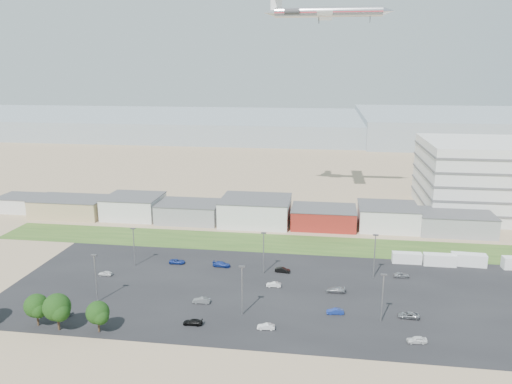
% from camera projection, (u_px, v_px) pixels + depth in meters
% --- Properties ---
extents(ground, '(700.00, 700.00, 0.00)m').
position_uv_depth(ground, '(233.00, 335.00, 94.07)').
color(ground, '#987F61').
rests_on(ground, ground).
extents(parking_lot, '(120.00, 50.00, 0.01)m').
position_uv_depth(parking_lot, '(271.00, 291.00, 112.59)').
color(parking_lot, black).
rests_on(parking_lot, ground).
extents(grass_strip, '(160.00, 16.00, 0.02)m').
position_uv_depth(grass_strip, '(267.00, 243.00, 144.05)').
color(grass_strip, '#2F511E').
rests_on(grass_strip, ground).
extents(hills_backdrop, '(700.00, 200.00, 9.00)m').
position_uv_depth(hills_backdrop, '(359.00, 128.00, 390.18)').
color(hills_backdrop, gray).
rests_on(hills_backdrop, ground).
extents(building_row, '(170.00, 20.00, 8.00)m').
position_uv_depth(building_row, '(223.00, 210.00, 163.74)').
color(building_row, silver).
rests_on(building_row, ground).
extents(box_trailer_a, '(7.36, 2.34, 2.76)m').
position_uv_depth(box_trailer_a, '(407.00, 258.00, 128.83)').
color(box_trailer_a, silver).
rests_on(box_trailer_a, ground).
extents(box_trailer_b, '(8.02, 2.57, 3.00)m').
position_uv_depth(box_trailer_b, '(440.00, 260.00, 127.13)').
color(box_trailer_b, silver).
rests_on(box_trailer_b, ground).
extents(box_trailer_c, '(8.60, 3.15, 3.17)m').
position_uv_depth(box_trailer_c, '(469.00, 260.00, 126.98)').
color(box_trailer_c, silver).
rests_on(box_trailer_c, ground).
extents(tree_mid, '(4.93, 4.93, 7.39)m').
position_uv_depth(tree_mid, '(37.00, 308.00, 96.60)').
color(tree_mid, black).
rests_on(tree_mid, ground).
extents(tree_right, '(5.59, 5.59, 8.38)m').
position_uv_depth(tree_right, '(57.00, 310.00, 94.80)').
color(tree_right, black).
rests_on(tree_right, ground).
extents(tree_near, '(4.71, 4.71, 7.07)m').
position_uv_depth(tree_near, '(98.00, 315.00, 94.26)').
color(tree_near, black).
rests_on(tree_near, ground).
extents(lightpole_front_l, '(1.27, 0.53, 10.78)m').
position_uv_depth(lightpole_front_l, '(96.00, 278.00, 106.16)').
color(lightpole_front_l, slate).
rests_on(lightpole_front_l, ground).
extents(lightpole_front_m, '(1.24, 0.52, 10.58)m').
position_uv_depth(lightpole_front_m, '(242.00, 291.00, 100.59)').
color(lightpole_front_m, slate).
rests_on(lightpole_front_m, ground).
extents(lightpole_front_r, '(1.19, 0.50, 10.13)m').
position_uv_depth(lightpole_front_r, '(382.00, 298.00, 97.72)').
color(lightpole_front_r, slate).
rests_on(lightpole_front_r, ground).
extents(lightpole_back_l, '(1.18, 0.49, 10.01)m').
position_uv_depth(lightpole_back_l, '(134.00, 247.00, 126.19)').
color(lightpole_back_l, slate).
rests_on(lightpole_back_l, ground).
extents(lightpole_back_m, '(1.24, 0.52, 10.51)m').
position_uv_depth(lightpole_back_m, '(264.00, 253.00, 121.30)').
color(lightpole_back_m, slate).
rests_on(lightpole_back_m, ground).
extents(lightpole_back_r, '(1.28, 0.53, 10.91)m').
position_uv_depth(lightpole_back_r, '(374.00, 256.00, 118.62)').
color(lightpole_back_r, slate).
rests_on(lightpole_back_r, ground).
extents(airliner, '(43.92, 30.10, 12.92)m').
position_uv_depth(airliner, '(328.00, 12.00, 166.73)').
color(airliner, silver).
extents(parked_car_0, '(4.37, 2.11, 1.20)m').
position_uv_depth(parked_car_0, '(409.00, 315.00, 100.31)').
color(parked_car_0, '#A5A5AA').
rests_on(parked_car_0, ground).
extents(parked_car_1, '(3.66, 1.59, 1.17)m').
position_uv_depth(parked_car_1, '(335.00, 311.00, 101.92)').
color(parked_car_1, navy).
rests_on(parked_car_1, ground).
extents(parked_car_2, '(3.81, 1.92, 1.25)m').
position_uv_depth(parked_car_2, '(417.00, 340.00, 91.14)').
color(parked_car_2, silver).
rests_on(parked_car_2, ground).
extents(parked_car_3, '(3.89, 1.66, 1.12)m').
position_uv_depth(parked_car_3, '(193.00, 322.00, 97.62)').
color(parked_car_3, black).
rests_on(parked_car_3, ground).
extents(parked_car_4, '(3.80, 1.42, 1.24)m').
position_uv_depth(parked_car_4, '(201.00, 300.00, 106.69)').
color(parked_car_4, '#595B5E').
rests_on(parked_car_4, ground).
extents(parked_car_5, '(3.43, 1.48, 1.15)m').
position_uv_depth(parked_car_5, '(105.00, 273.00, 121.03)').
color(parked_car_5, silver).
rests_on(parked_car_5, ground).
extents(parked_car_6, '(4.66, 2.21, 1.31)m').
position_uv_depth(parked_car_6, '(222.00, 264.00, 126.43)').
color(parked_car_6, navy).
rests_on(parked_car_6, ground).
extents(parked_car_7, '(3.45, 1.35, 1.12)m').
position_uv_depth(parked_car_7, '(274.00, 285.00, 114.72)').
color(parked_car_7, silver).
rests_on(parked_car_7, ground).
extents(parked_car_8, '(3.87, 1.85, 1.28)m').
position_uv_depth(parked_car_8, '(401.00, 275.00, 119.86)').
color(parked_car_8, '#A5A5AA').
rests_on(parked_car_8, ground).
extents(parked_car_9, '(4.15, 2.06, 1.13)m').
position_uv_depth(parked_car_9, '(177.00, 261.00, 128.52)').
color(parked_car_9, navy).
rests_on(parked_car_9, ground).
extents(parked_car_10, '(3.82, 1.63, 1.10)m').
position_uv_depth(parked_car_10, '(64.00, 312.00, 101.70)').
color(parked_car_10, '#595B5E').
rests_on(parked_car_10, ground).
extents(parked_car_11, '(3.86, 1.69, 1.23)m').
position_uv_depth(parked_car_11, '(283.00, 270.00, 122.92)').
color(parked_car_11, black).
rests_on(parked_car_11, ground).
extents(parked_car_12, '(4.43, 1.88, 1.27)m').
position_uv_depth(parked_car_12, '(335.00, 290.00, 111.75)').
color(parked_car_12, '#A5A5AA').
rests_on(parked_car_12, ground).
extents(parked_car_13, '(3.50, 1.43, 1.13)m').
position_uv_depth(parked_car_13, '(266.00, 326.00, 95.93)').
color(parked_car_13, silver).
rests_on(parked_car_13, ground).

